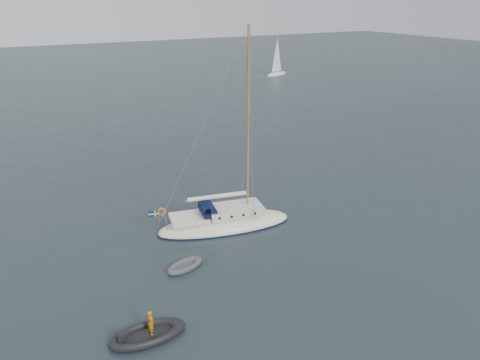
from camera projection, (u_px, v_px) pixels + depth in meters
ground at (265, 234)px, 33.45m from camera, size 300.00×300.00×0.00m
sailboat at (225, 213)px, 34.07m from camera, size 10.44×3.13×14.88m
dinghy at (185, 266)px, 29.23m from camera, size 2.61×1.18×0.37m
rib at (148, 334)px, 23.24m from camera, size 3.93×1.79×1.55m
distant_yacht_b at (277, 57)px, 98.84m from camera, size 6.45×3.44×8.55m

